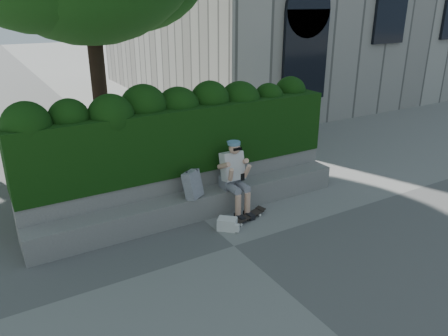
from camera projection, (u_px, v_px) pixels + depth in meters
ground at (234, 246)px, 7.09m from camera, size 80.00×80.00×0.00m
bench_ledge at (198, 205)px, 8.01m from camera, size 6.00×0.45×0.45m
planter_wall at (187, 188)px, 8.34m from camera, size 6.00×0.50×0.75m
hedge at (180, 136)px, 8.17m from camera, size 6.00×1.00×1.20m
person at (234, 174)px, 7.99m from camera, size 0.40×0.76×1.38m
skateboard at (247, 216)px, 7.92m from camera, size 0.76×0.37×0.08m
backpack_plaid at (193, 185)px, 7.69m from camera, size 0.38×0.32×0.49m
backpack_ground at (227, 224)px, 7.57m from camera, size 0.39×0.38×0.21m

